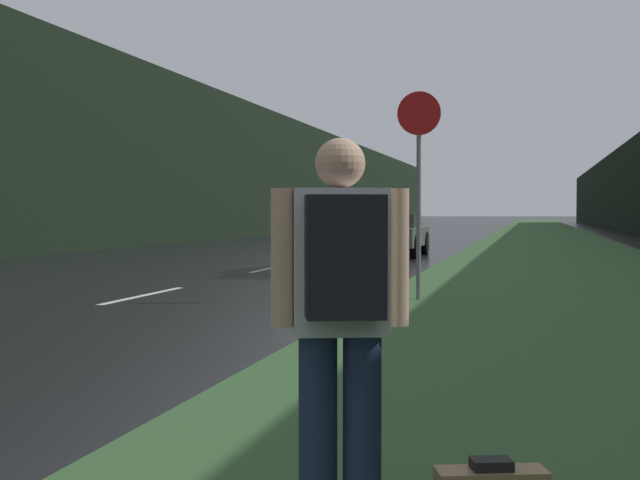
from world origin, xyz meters
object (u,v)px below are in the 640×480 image
at_px(stop_sign, 419,175).
at_px(car_passing_far, 390,234).
at_px(hitchhiker_with_backpack, 341,308).
at_px(car_passing_near, 341,239).

bearing_deg(stop_sign, car_passing_far, 100.65).
xyz_separation_m(hitchhiker_with_backpack, car_passing_far, (-3.41, 23.16, -0.26)).
height_order(stop_sign, hitchhiker_with_backpack, stop_sign).
xyz_separation_m(stop_sign, car_passing_near, (-2.51, 6.26, -1.16)).
bearing_deg(hitchhiker_with_backpack, stop_sign, 77.61).
relative_size(stop_sign, hitchhiker_with_backpack, 1.92).
distance_m(stop_sign, car_passing_near, 6.85).
relative_size(hitchhiker_with_backpack, car_passing_far, 0.39).
bearing_deg(car_passing_near, car_passing_far, -90.00).
distance_m(hitchhiker_with_backpack, car_passing_near, 16.41).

